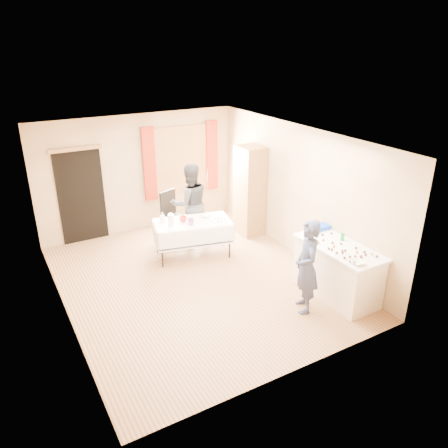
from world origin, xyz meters
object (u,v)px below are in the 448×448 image
woman (190,204)px  cabinet (250,191)px  counter (337,270)px  party_table (193,235)px  girl (307,267)px  chair (175,224)px

woman → cabinet: bearing=177.2°
counter → woman: size_ratio=0.90×
party_table → girl: girl is taller
cabinet → woman: bearing=169.8°
chair → party_table: bearing=-113.3°
girl → woman: size_ratio=0.90×
party_table → woman: bearing=80.7°
cabinet → girl: size_ratio=1.27×
cabinet → counter: (-0.10, -2.90, -0.53)m
cabinet → party_table: 1.73m
cabinet → party_table: cabinet is taller
girl → chair: bearing=-144.3°
party_table → girl: (0.73, -2.59, 0.33)m
chair → girl: bearing=-100.8°
cabinet → chair: 1.80m
cabinet → counter: bearing=-92.0°
cabinet → counter: size_ratio=1.27×
girl → counter: bearing=121.7°
counter → girl: 0.84m
counter → woman: 3.40m
cabinet → chair: size_ratio=1.86×
cabinet → woman: cabinet is taller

